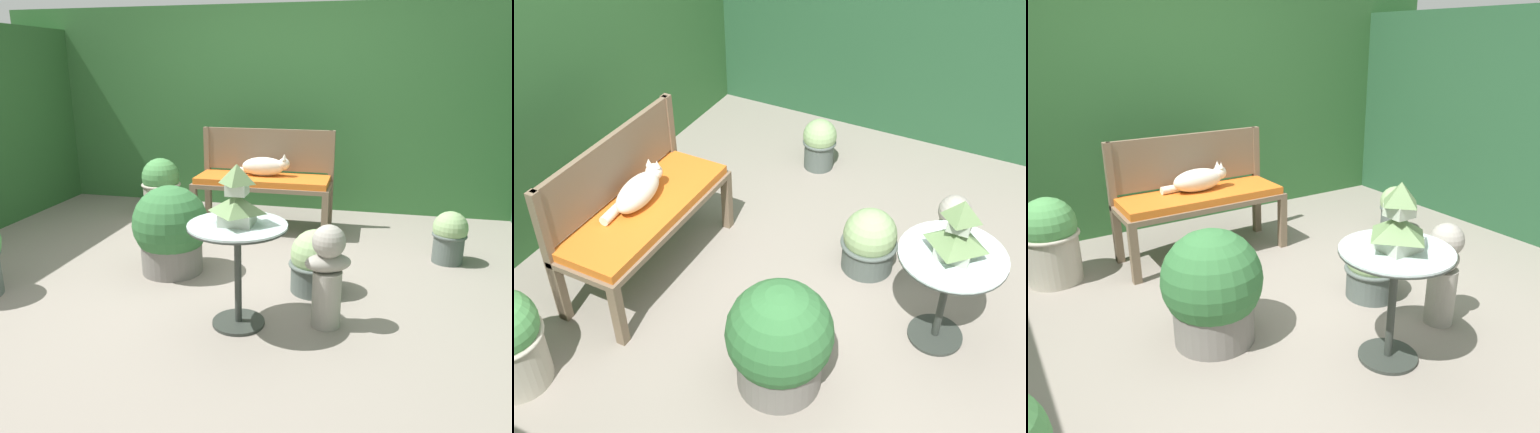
# 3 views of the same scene
# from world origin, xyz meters

# --- Properties ---
(ground) EXTENTS (30.00, 30.00, 0.00)m
(ground) POSITION_xyz_m (0.00, 0.00, 0.00)
(ground) COLOR gray
(foliage_hedge_back) EXTENTS (6.40, 0.90, 2.18)m
(foliage_hedge_back) POSITION_xyz_m (0.00, 2.46, 1.09)
(foliage_hedge_back) COLOR #336633
(foliage_hedge_back) RESTS_ON ground
(garden_bench) EXTENTS (1.32, 0.50, 0.53)m
(garden_bench) POSITION_xyz_m (0.04, 1.16, 0.46)
(garden_bench) COLOR brown
(garden_bench) RESTS_ON ground
(bench_backrest) EXTENTS (1.32, 0.06, 0.96)m
(bench_backrest) POSITION_xyz_m (0.04, 1.39, 0.69)
(bench_backrest) COLOR brown
(bench_backrest) RESTS_ON ground
(cat) EXTENTS (0.54, 0.21, 0.21)m
(cat) POSITION_xyz_m (0.04, 1.21, 0.62)
(cat) COLOR silver
(cat) RESTS_ON garden_bench
(patio_table) EXTENTS (0.61, 0.61, 0.66)m
(patio_table) POSITION_xyz_m (0.30, -0.72, 0.51)
(patio_table) COLOR #2D332D
(patio_table) RESTS_ON ground
(pagoda_birdhouse) EXTENTS (0.26, 0.26, 0.36)m
(pagoda_birdhouse) POSITION_xyz_m (0.30, -0.72, 0.81)
(pagoda_birdhouse) COLOR #B2BCA8
(pagoda_birdhouse) RESTS_ON patio_table
(garden_bust) EXTENTS (0.33, 0.26, 0.66)m
(garden_bust) POSITION_xyz_m (0.84, -0.61, 0.36)
(garden_bust) COLOR gray
(garden_bust) RESTS_ON ground
(potted_plant_path_edge) EXTENTS (0.28, 0.28, 0.43)m
(potted_plant_path_edge) POSITION_xyz_m (1.71, 0.67, 0.22)
(potted_plant_path_edge) COLOR #4C5651
(potted_plant_path_edge) RESTS_ON ground
(potted_plant_table_near) EXTENTS (0.41, 0.41, 0.64)m
(potted_plant_table_near) POSITION_xyz_m (-1.08, 1.30, 0.33)
(potted_plant_table_near) COLOR #ADA393
(potted_plant_table_near) RESTS_ON ground
(potted_plant_bench_right) EXTENTS (0.59, 0.59, 0.69)m
(potted_plant_bench_right) POSITION_xyz_m (-0.43, -0.02, 0.33)
(potted_plant_bench_right) COLOR slate
(potted_plant_bench_right) RESTS_ON ground
(potted_plant_hedge_corner) EXTENTS (0.38, 0.38, 0.46)m
(potted_plant_hedge_corner) POSITION_xyz_m (0.71, -0.13, 0.22)
(potted_plant_hedge_corner) COLOR #4C5651
(potted_plant_hedge_corner) RESTS_ON ground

